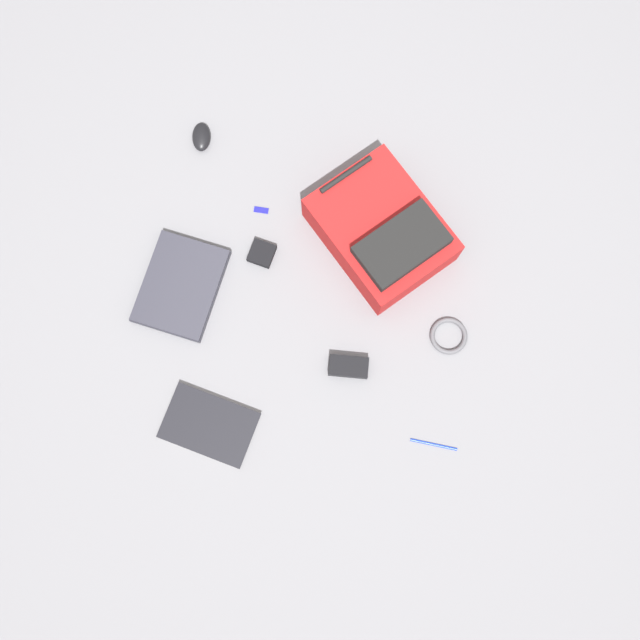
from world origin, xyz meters
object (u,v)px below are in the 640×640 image
object	(u,v)px
backpack	(382,231)
usb_stick	(261,210)
book_manual	(209,425)
earbud_pouch	(262,253)
laptop	(181,286)
computer_mouse	(201,137)
power_brick	(349,367)
pen_black	(434,444)
cable_coil	(449,336)

from	to	relation	value
backpack	usb_stick	world-z (taller)	backpack
book_manual	earbud_pouch	distance (m)	0.56
earbud_pouch	laptop	bearing A→B (deg)	130.77
computer_mouse	earbud_pouch	size ratio (longest dim) A/B	1.32
power_brick	pen_black	xyz separation A→B (m)	(-0.14, -0.32, -0.01)
computer_mouse	laptop	bearing A→B (deg)	-97.40
laptop	usb_stick	world-z (taller)	laptop
backpack	computer_mouse	xyz separation A→B (m)	(0.14, 0.66, -0.06)
usb_stick	computer_mouse	bearing A→B (deg)	56.99
power_brick	earbud_pouch	size ratio (longest dim) A/B	1.61
backpack	pen_black	world-z (taller)	backpack
backpack	book_manual	xyz separation A→B (m)	(-0.73, 0.32, -0.07)
pen_black	computer_mouse	bearing A→B (deg)	54.48
pen_black	power_brick	bearing A→B (deg)	65.50
laptop	computer_mouse	size ratio (longest dim) A/B	3.13
book_manual	earbud_pouch	world-z (taller)	earbud_pouch
backpack	laptop	distance (m)	0.65
earbud_pouch	book_manual	bearing A→B (deg)	-177.70
cable_coil	power_brick	world-z (taller)	power_brick
computer_mouse	earbud_pouch	distance (m)	0.44
power_brick	usb_stick	bearing A→B (deg)	46.53
book_manual	cable_coil	size ratio (longest dim) A/B	2.39
book_manual	cable_coil	distance (m)	0.79
cable_coil	earbud_pouch	distance (m)	0.64
laptop	pen_black	size ratio (longest dim) A/B	2.15
computer_mouse	earbud_pouch	world-z (taller)	computer_mouse
computer_mouse	usb_stick	bearing A→B (deg)	-52.68
pen_black	usb_stick	world-z (taller)	same
earbud_pouch	usb_stick	xyz separation A→B (m)	(0.14, 0.05, -0.01)
laptop	computer_mouse	world-z (taller)	computer_mouse
laptop	usb_stick	size ratio (longest dim) A/B	6.64
book_manual	usb_stick	distance (m)	0.71
pen_black	usb_stick	distance (m)	0.92
backpack	computer_mouse	world-z (taller)	backpack
book_manual	power_brick	bearing A→B (deg)	-49.23
computer_mouse	book_manual	bearing A→B (deg)	-88.54
power_brick	book_manual	bearing A→B (deg)	130.77
pen_black	earbud_pouch	bearing A→B (deg)	59.54
backpack	pen_black	distance (m)	0.67
cable_coil	power_brick	size ratio (longest dim) A/B	0.97
power_brick	pen_black	size ratio (longest dim) A/B	0.84
power_brick	usb_stick	distance (m)	0.58
backpack	cable_coil	size ratio (longest dim) A/B	4.40
computer_mouse	usb_stick	world-z (taller)	computer_mouse
laptop	cable_coil	world-z (taller)	laptop
laptop	book_manual	size ratio (longest dim) A/B	1.11
usb_stick	cable_coil	bearing A→B (deg)	-106.97
book_manual	earbud_pouch	size ratio (longest dim) A/B	3.73
laptop	usb_stick	bearing A→B (deg)	-26.31
laptop	earbud_pouch	distance (m)	0.27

